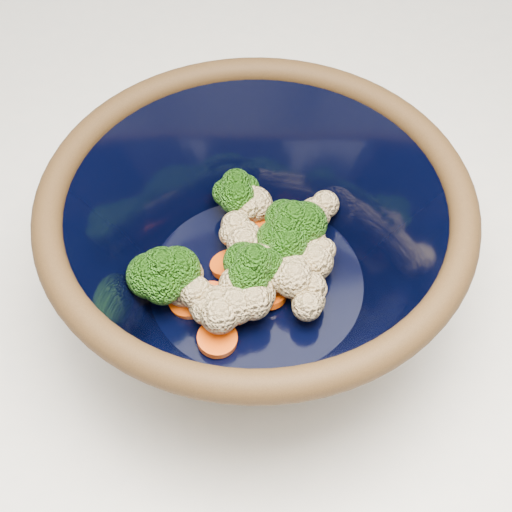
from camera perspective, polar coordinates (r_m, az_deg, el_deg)
mixing_bowl at (r=0.53m, az=-0.00°, el=0.85°), size 0.38×0.38×0.13m
vegetable_pile at (r=0.55m, az=-0.34°, el=0.09°), size 0.17×0.16×0.06m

